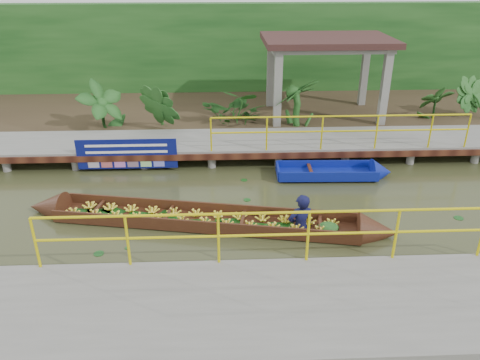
{
  "coord_description": "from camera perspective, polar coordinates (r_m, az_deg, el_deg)",
  "views": [
    {
      "loc": [
        -0.73,
        -10.09,
        5.66
      ],
      "look_at": [
        -0.26,
        0.5,
        0.6
      ],
      "focal_mm": 35.0,
      "sensor_mm": 36.0,
      "label": 1
    }
  ],
  "objects": [
    {
      "name": "moored_blue_boat",
      "position": [
        13.65,
        13.68,
        0.88
      ],
      "size": [
        3.27,
        0.97,
        0.77
      ],
      "rotation": [
        0.0,
        0.0,
        -0.03
      ],
      "color": "navy",
      "rests_on": "ground"
    },
    {
      "name": "foliage_backdrop",
      "position": [
        20.43,
        -0.47,
        15.19
      ],
      "size": [
        30.0,
        0.8,
        4.0
      ],
      "primitive_type": "cube",
      "color": "#144014",
      "rests_on": "ground"
    },
    {
      "name": "near_dock",
      "position": [
        8.15,
        10.8,
        -16.14
      ],
      "size": [
        18.0,
        2.4,
        1.73
      ],
      "color": "slate",
      "rests_on": "ground"
    },
    {
      "name": "blue_banner",
      "position": [
        13.83,
        -13.62,
        3.12
      ],
      "size": [
        2.87,
        0.04,
        0.9
      ],
      "color": "#0B125C",
      "rests_on": "ground"
    },
    {
      "name": "land_strip",
      "position": [
        18.43,
        -0.16,
        8.35
      ],
      "size": [
        30.0,
        8.0,
        0.45
      ],
      "primitive_type": "cube",
      "color": "#332719",
      "rests_on": "ground"
    },
    {
      "name": "ground",
      "position": [
        11.59,
        1.4,
        -3.72
      ],
      "size": [
        80.0,
        80.0,
        0.0
      ],
      "primitive_type": "plane",
      "color": "#2C3118",
      "rests_on": "ground"
    },
    {
      "name": "tropical_plants",
      "position": [
        16.23,
        6.01,
        9.03
      ],
      "size": [
        14.03,
        1.03,
        1.29
      ],
      "color": "#144014",
      "rests_on": "ground"
    },
    {
      "name": "vendor_boat",
      "position": [
        10.86,
        -2.27,
        -4.39
      ],
      "size": [
        8.78,
        2.47,
        2.07
      ],
      "rotation": [
        0.0,
        0.0,
        -0.19
      ],
      "color": "#35180E",
      "rests_on": "ground"
    },
    {
      "name": "far_dock",
      "position": [
        14.5,
        0.59,
        4.56
      ],
      "size": [
        16.0,
        2.06,
        1.66
      ],
      "color": "slate",
      "rests_on": "ground"
    },
    {
      "name": "pavilion",
      "position": [
        17.05,
        10.52,
        15.5
      ],
      "size": [
        4.4,
        3.0,
        3.0
      ],
      "color": "slate",
      "rests_on": "ground"
    }
  ]
}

